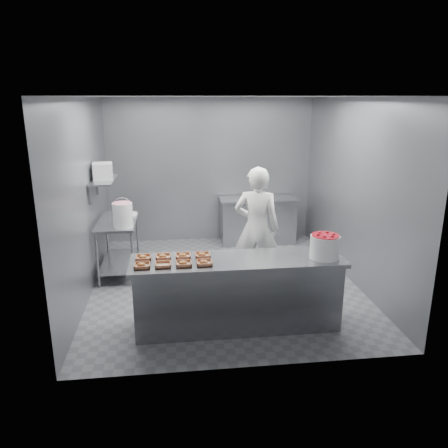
# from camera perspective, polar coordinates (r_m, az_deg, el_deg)

# --- Properties ---
(floor) EXTENTS (4.50, 4.50, 0.00)m
(floor) POSITION_cam_1_polar(r_m,az_deg,el_deg) (6.90, 0.02, -7.63)
(floor) COLOR #4C4C51
(floor) RESTS_ON ground
(ceiling) EXTENTS (4.50, 4.50, 0.00)m
(ceiling) POSITION_cam_1_polar(r_m,az_deg,el_deg) (6.31, 0.02, 16.33)
(ceiling) COLOR white
(ceiling) RESTS_ON wall_back
(wall_back) EXTENTS (4.00, 0.04, 2.80)m
(wall_back) POSITION_cam_1_polar(r_m,az_deg,el_deg) (8.66, -1.80, 6.98)
(wall_back) COLOR slate
(wall_back) RESTS_ON ground
(wall_left) EXTENTS (0.04, 4.50, 2.80)m
(wall_left) POSITION_cam_1_polar(r_m,az_deg,el_deg) (6.53, -17.71, 3.17)
(wall_left) COLOR slate
(wall_left) RESTS_ON ground
(wall_right) EXTENTS (0.04, 4.50, 2.80)m
(wall_right) POSITION_cam_1_polar(r_m,az_deg,el_deg) (6.98, 16.57, 4.08)
(wall_right) COLOR slate
(wall_right) RESTS_ON ground
(service_counter) EXTENTS (2.60, 0.70, 0.90)m
(service_counter) POSITION_cam_1_polar(r_m,az_deg,el_deg) (5.49, 1.74, -8.95)
(service_counter) COLOR slate
(service_counter) RESTS_ON ground
(prep_table) EXTENTS (0.60, 1.20, 0.90)m
(prep_table) POSITION_cam_1_polar(r_m,az_deg,el_deg) (7.26, -13.62, -1.86)
(prep_table) COLOR slate
(prep_table) RESTS_ON ground
(back_counter) EXTENTS (1.50, 0.60, 0.90)m
(back_counter) POSITION_cam_1_polar(r_m,az_deg,el_deg) (8.65, 4.41, 0.50)
(back_counter) COLOR slate
(back_counter) RESTS_ON ground
(wall_shelf) EXTENTS (0.35, 0.90, 0.03)m
(wall_shelf) POSITION_cam_1_polar(r_m,az_deg,el_deg) (7.05, -15.51, 5.51)
(wall_shelf) COLOR slate
(wall_shelf) RESTS_ON wall_left
(tray_0) EXTENTS (0.19, 0.18, 0.06)m
(tray_0) POSITION_cam_1_polar(r_m,az_deg,el_deg) (5.15, -10.67, -5.32)
(tray_0) COLOR tan
(tray_0) RESTS_ON service_counter
(tray_1) EXTENTS (0.19, 0.18, 0.04)m
(tray_1) POSITION_cam_1_polar(r_m,az_deg,el_deg) (5.14, -7.95, -5.27)
(tray_1) COLOR tan
(tray_1) RESTS_ON service_counter
(tray_2) EXTENTS (0.19, 0.18, 0.06)m
(tray_2) POSITION_cam_1_polar(r_m,az_deg,el_deg) (5.13, -5.30, -5.15)
(tray_2) COLOR tan
(tray_2) RESTS_ON service_counter
(tray_3) EXTENTS (0.19, 0.18, 0.06)m
(tray_3) POSITION_cam_1_polar(r_m,az_deg,el_deg) (5.15, -2.62, -5.05)
(tray_3) COLOR tan
(tray_3) RESTS_ON service_counter
(tray_4) EXTENTS (0.19, 0.18, 0.06)m
(tray_4) POSITION_cam_1_polar(r_m,az_deg,el_deg) (5.39, -10.51, -4.32)
(tray_4) COLOR tan
(tray_4) RESTS_ON service_counter
(tray_5) EXTENTS (0.19, 0.18, 0.06)m
(tray_5) POSITION_cam_1_polar(r_m,az_deg,el_deg) (5.38, -7.95, -4.24)
(tray_5) COLOR tan
(tray_5) RESTS_ON service_counter
(tray_6) EXTENTS (0.19, 0.18, 0.06)m
(tray_6) POSITION_cam_1_polar(r_m,az_deg,el_deg) (5.38, -5.39, -4.16)
(tray_6) COLOR tan
(tray_6) RESTS_ON service_counter
(tray_7) EXTENTS (0.19, 0.18, 0.06)m
(tray_7) POSITION_cam_1_polar(r_m,az_deg,el_deg) (5.39, -2.83, -4.06)
(tray_7) COLOR tan
(tray_7) RESTS_ON service_counter
(worker) EXTENTS (0.77, 0.62, 1.84)m
(worker) POSITION_cam_1_polar(r_m,az_deg,el_deg) (6.52, 4.30, -0.51)
(worker) COLOR white
(worker) RESTS_ON ground
(strawberry_tub) EXTENTS (0.36, 0.36, 0.29)m
(strawberry_tub) POSITION_cam_1_polar(r_m,az_deg,el_deg) (5.44, 13.03, -2.78)
(strawberry_tub) COLOR white
(strawberry_tub) RESTS_ON service_counter
(glaze_bucket) EXTENTS (0.31, 0.30, 0.46)m
(glaze_bucket) POSITION_cam_1_polar(r_m,az_deg,el_deg) (6.72, -13.09, 1.22)
(glaze_bucket) COLOR white
(glaze_bucket) RESTS_ON prep_table
(bucket_lid) EXTENTS (0.35, 0.35, 0.02)m
(bucket_lid) POSITION_cam_1_polar(r_m,az_deg,el_deg) (7.46, -12.45, 1.27)
(bucket_lid) COLOR white
(bucket_lid) RESTS_ON prep_table
(rag) EXTENTS (0.18, 0.17, 0.02)m
(rag) POSITION_cam_1_polar(r_m,az_deg,el_deg) (7.54, -12.40, 1.41)
(rag) COLOR #CCB28C
(rag) RESTS_ON prep_table
(appliance) EXTENTS (0.34, 0.37, 0.25)m
(appliance) POSITION_cam_1_polar(r_m,az_deg,el_deg) (7.06, -15.57, 6.68)
(appliance) COLOR gray
(appliance) RESTS_ON wall_shelf
(paper_stack) EXTENTS (0.32, 0.25, 0.04)m
(paper_stack) POSITION_cam_1_polar(r_m,az_deg,el_deg) (8.51, 3.48, 3.49)
(paper_stack) COLOR silver
(paper_stack) RESTS_ON back_counter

